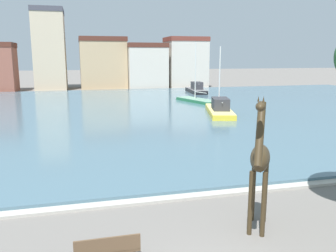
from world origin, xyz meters
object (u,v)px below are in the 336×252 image
sailboat_yellow (219,110)px  park_bench (107,250)px  giraffe_statue (260,162)px  sailboat_black (195,90)px  sailboat_green (194,101)px

sailboat_yellow → park_bench: sailboat_yellow is taller
giraffe_statue → park_bench: size_ratio=2.59×
sailboat_yellow → giraffe_statue: bearing=-109.2°
sailboat_black → park_bench: bearing=-111.7°
sailboat_black → sailboat_yellow: sailboat_yellow is taller
giraffe_statue → sailboat_green: 32.54m
giraffe_statue → sailboat_black: size_ratio=0.58×
giraffe_statue → sailboat_green: size_ratio=0.61×
giraffe_statue → sailboat_yellow: bearing=70.8°
sailboat_yellow → sailboat_green: bearing=86.4°
sailboat_black → sailboat_yellow: 20.46m
sailboat_green → sailboat_black: 11.26m
sailboat_green → giraffe_statue: bearing=-104.8°
giraffe_statue → sailboat_black: bearing=74.0°
giraffe_statue → park_bench: giraffe_statue is taller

